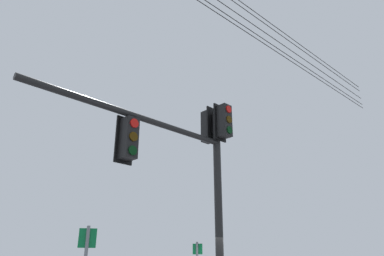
% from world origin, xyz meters
% --- Properties ---
extents(signal_mast_assembly, '(5.13, 2.55, 6.01)m').
position_xyz_m(signal_mast_assembly, '(-1.58, -0.86, 4.29)').
color(signal_mast_assembly, black).
rests_on(signal_mast_assembly, ground).
extents(overhead_wire_span, '(18.49, 6.77, 1.50)m').
position_xyz_m(overhead_wire_span, '(0.05, -0.23, 9.91)').
color(overhead_wire_span, black).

